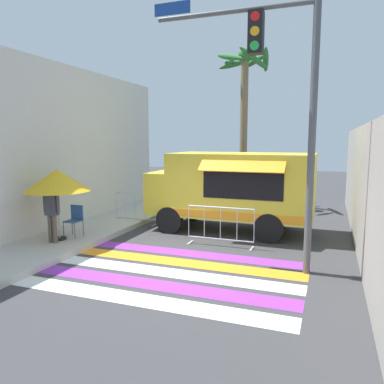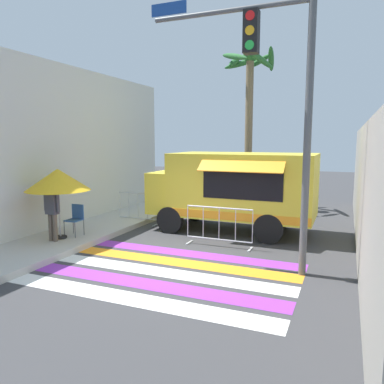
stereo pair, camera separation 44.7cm
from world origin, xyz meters
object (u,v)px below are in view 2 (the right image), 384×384
at_px(palm_tree, 249,96).
at_px(vendor_person, 52,208).
at_px(barricade_front, 219,227).
at_px(patio_umbrella, 58,180).
at_px(barricade_side, 138,209).
at_px(folding_chair, 76,217).
at_px(food_truck, 231,187).
at_px(traffic_signal_pole, 276,83).

bearing_deg(palm_tree, vendor_person, -112.49).
height_order(barricade_front, palm_tree, palm_tree).
relative_size(patio_umbrella, barricade_front, 1.04).
bearing_deg(barricade_side, folding_chair, -101.05).
relative_size(food_truck, folding_chair, 5.78).
bearing_deg(vendor_person, barricade_front, 28.11).
height_order(vendor_person, barricade_front, vendor_person).
xyz_separation_m(food_truck, traffic_signal_pole, (1.97, -3.34, 2.71)).
xyz_separation_m(vendor_person, palm_tree, (3.43, 8.29, 3.79)).
height_order(patio_umbrella, folding_chair, patio_umbrella).
relative_size(barricade_front, barricade_side, 1.22).
distance_m(traffic_signal_pole, folding_chair, 6.81).
height_order(folding_chair, vendor_person, vendor_person).
bearing_deg(food_truck, folding_chair, -142.80).
bearing_deg(vendor_person, palm_tree, 72.33).
distance_m(food_truck, palm_tree, 5.72).
bearing_deg(traffic_signal_pole, palm_tree, 107.99).
distance_m(traffic_signal_pole, barricade_front, 4.26).
relative_size(patio_umbrella, vendor_person, 1.23).
xyz_separation_m(vendor_person, barricade_front, (4.26, 1.84, -0.54)).
xyz_separation_m(patio_umbrella, barricade_front, (4.31, 1.51, -1.31)).
bearing_deg(vendor_person, food_truck, 47.80).
bearing_deg(barricade_front, barricade_side, 155.29).
distance_m(food_truck, vendor_person, 5.51).
xyz_separation_m(traffic_signal_pole, palm_tree, (-2.56, 7.88, 0.70)).
bearing_deg(barricade_front, palm_tree, 97.32).
relative_size(traffic_signal_pole, barricade_side, 3.91).
bearing_deg(vendor_person, folding_chair, 85.25).
distance_m(traffic_signal_pole, vendor_person, 6.75).
bearing_deg(patio_umbrella, palm_tree, 66.41).
relative_size(food_truck, barricade_side, 3.35).
height_order(traffic_signal_pole, barricade_front, traffic_signal_pole).
height_order(barricade_front, barricade_side, same).
height_order(patio_umbrella, barricade_front, patio_umbrella).
distance_m(food_truck, folding_chair, 4.94).
height_order(traffic_signal_pole, patio_umbrella, traffic_signal_pole).
xyz_separation_m(food_truck, folding_chair, (-3.89, -2.95, -0.75)).
bearing_deg(barricade_front, traffic_signal_pole, -39.42).
height_order(patio_umbrella, barricade_side, patio_umbrella).
xyz_separation_m(food_truck, barricade_front, (0.24, -1.91, -0.91)).
bearing_deg(barricade_front, food_truck, 97.16).
bearing_deg(folding_chair, barricade_front, 20.42).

